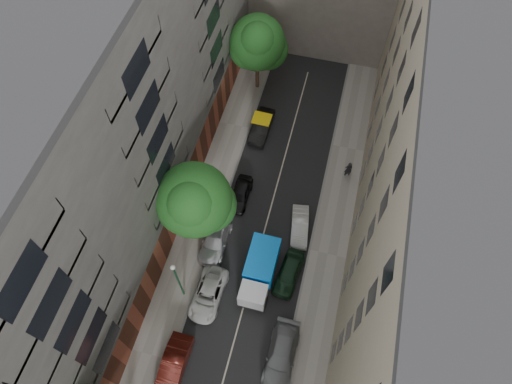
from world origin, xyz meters
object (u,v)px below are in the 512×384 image
(car_left_2, at_px, (208,294))
(tree_far, at_px, (258,45))
(pedestrian, at_px, (348,169))
(tree_mid, at_px, (195,202))
(lamp_post, at_px, (177,278))
(car_left_1, at_px, (173,366))
(car_left_5, at_px, (262,127))
(tarp_truck, at_px, (260,271))
(car_left_4, at_px, (240,194))
(car_left_3, at_px, (216,239))
(car_right_2, at_px, (289,273))
(car_right_3, at_px, (300,227))
(car_right_1, at_px, (281,355))

(car_left_2, distance_m, tree_far, 22.75)
(tree_far, bearing_deg, pedestrian, -38.84)
(tree_mid, bearing_deg, lamp_post, -89.53)
(car_left_1, height_order, lamp_post, lamp_post)
(car_left_5, distance_m, tree_far, 7.44)
(tarp_truck, height_order, car_left_4, tarp_truck)
(car_left_3, bearing_deg, car_right_2, -12.00)
(car_left_4, height_order, car_right_3, car_left_4)
(tree_mid, xyz_separation_m, tree_far, (0.24, 17.44, -0.37))
(car_right_2, bearing_deg, car_right_1, -75.64)
(car_left_5, bearing_deg, car_left_3, -92.11)
(car_left_2, bearing_deg, tree_mid, 114.38)
(car_left_1, distance_m, car_right_2, 10.88)
(car_left_1, relative_size, car_left_2, 1.00)
(car_right_1, relative_size, tree_mid, 0.56)
(car_left_5, bearing_deg, tree_far, 109.66)
(car_left_3, bearing_deg, tree_far, 93.15)
(car_right_2, bearing_deg, car_right_3, 97.01)
(tarp_truck, distance_m, lamp_post, 6.47)
(tarp_truck, distance_m, car_right_1, 6.32)
(tarp_truck, xyz_separation_m, car_left_1, (-4.20, -8.12, -0.62))
(car_left_4, distance_m, car_right_1, 13.78)
(car_left_1, height_order, tree_far, tree_far)
(car_left_2, height_order, car_right_2, car_right_2)
(car_left_3, xyz_separation_m, car_right_2, (6.40, -1.37, -0.02))
(car_left_1, xyz_separation_m, tree_mid, (-1.18, 10.29, 5.23))
(car_left_3, relative_size, car_left_5, 1.12)
(tree_far, bearing_deg, car_left_4, -82.36)
(car_left_2, bearing_deg, car_right_3, 54.38)
(car_right_2, distance_m, tree_mid, 9.36)
(car_left_3, distance_m, car_right_2, 6.55)
(car_left_4, distance_m, tree_far, 13.96)
(car_left_3, bearing_deg, pedestrian, 44.42)
(car_left_1, bearing_deg, pedestrian, 64.55)
(tree_mid, distance_m, pedestrian, 14.81)
(car_right_1, distance_m, pedestrian, 16.94)
(car_left_3, relative_size, tree_mid, 0.56)
(car_right_1, bearing_deg, car_left_1, -159.88)
(car_right_2, bearing_deg, car_left_1, -119.02)
(car_left_5, relative_size, car_right_3, 1.13)
(lamp_post, bearing_deg, tarp_truck, 27.77)
(car_left_3, distance_m, car_right_1, 10.45)
(car_left_5, bearing_deg, car_left_4, -88.37)
(car_left_2, distance_m, car_right_1, 7.07)
(car_left_4, xyz_separation_m, car_right_1, (6.40, -12.20, 0.08))
(tree_far, bearing_deg, car_left_2, -85.52)
(car_left_1, relative_size, car_right_3, 1.17)
(car_right_3, relative_size, tree_far, 0.47)
(car_left_1, distance_m, tree_far, 28.17)
(car_right_1, bearing_deg, tree_mid, 137.71)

